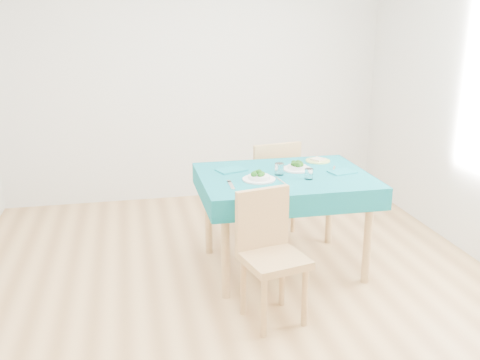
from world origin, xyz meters
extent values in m
cube|color=#AA7B47|center=(0.00, 0.00, -0.01)|extent=(4.00, 4.50, 0.02)
cube|color=silver|center=(0.00, 2.25, 1.35)|extent=(4.00, 0.02, 2.70)
cube|color=silver|center=(0.00, -2.25, 1.35)|extent=(4.00, 0.02, 2.70)
cube|color=#09606A|center=(0.42, 0.36, 0.38)|extent=(1.26, 0.96, 0.76)
cube|color=tan|center=(0.14, -0.37, 0.46)|extent=(0.45, 0.48, 0.93)
cube|color=tan|center=(0.51, 1.18, 0.55)|extent=(0.52, 0.55, 1.10)
cube|color=silver|center=(-0.03, 0.18, 0.76)|extent=(0.03, 0.20, 0.00)
cube|color=silver|center=(0.35, 0.22, 0.76)|extent=(0.03, 0.19, 0.00)
cube|color=silver|center=(0.47, 0.52, 0.76)|extent=(0.05, 0.17, 0.00)
cube|color=silver|center=(0.83, 0.41, 0.76)|extent=(0.11, 0.20, 0.00)
cube|color=#0E6B75|center=(0.05, 0.54, 0.76)|extent=(0.25, 0.21, 0.01)
cube|color=#0E6B75|center=(0.86, 0.32, 0.76)|extent=(0.22, 0.18, 0.01)
cylinder|color=white|center=(0.38, 0.37, 0.80)|extent=(0.07, 0.07, 0.09)
cylinder|color=white|center=(0.56, 0.21, 0.80)|extent=(0.06, 0.06, 0.08)
cylinder|color=#BAD266|center=(0.80, 0.68, 0.76)|extent=(0.20, 0.20, 0.01)
cube|color=beige|center=(0.80, 0.68, 0.78)|extent=(0.13, 0.13, 0.01)
camera|label=1|loc=(-0.72, -3.33, 1.89)|focal=40.00mm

